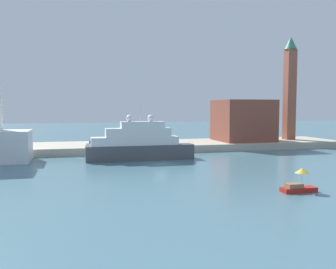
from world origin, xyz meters
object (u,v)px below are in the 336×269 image
(parked_car, at_px, (96,144))
(person_figure, at_px, (108,142))
(large_yacht, at_px, (139,144))
(small_motorboat, at_px, (299,184))
(mooring_bollard, at_px, (152,144))
(harbor_building, at_px, (243,120))
(bell_tower, at_px, (290,85))

(parked_car, bearing_deg, person_figure, 39.96)
(parked_car, bearing_deg, large_yacht, -57.21)
(large_yacht, xyz_separation_m, small_motorboat, (15.01, -34.15, -2.20))
(person_figure, relative_size, mooring_bollard, 2.54)
(large_yacht, bearing_deg, harbor_building, 29.09)
(bell_tower, distance_m, person_figure, 54.34)
(large_yacht, height_order, harbor_building, harbor_building)
(large_yacht, height_order, small_motorboat, large_yacht)
(bell_tower, distance_m, parked_car, 57.58)
(large_yacht, relative_size, bell_tower, 0.77)
(bell_tower, distance_m, mooring_bollard, 45.54)
(bell_tower, bearing_deg, parked_car, -173.85)
(harbor_building, bearing_deg, mooring_bollard, -164.67)
(small_motorboat, relative_size, mooring_bollard, 6.53)
(large_yacht, relative_size, small_motorboat, 4.86)
(large_yacht, xyz_separation_m, person_figure, (-5.10, 15.29, -0.66))
(bell_tower, bearing_deg, person_figure, -176.30)
(harbor_building, distance_m, person_figure, 37.77)
(harbor_building, height_order, bell_tower, bell_tower)
(bell_tower, height_order, parked_car, bell_tower)
(bell_tower, xyz_separation_m, parked_car, (-55.25, -5.96, -15.08))
(harbor_building, distance_m, parked_car, 41.11)
(mooring_bollard, bearing_deg, large_yacht, -115.37)
(bell_tower, xyz_separation_m, person_figure, (-52.17, -3.37, -14.83))
(person_figure, height_order, mooring_bollard, person_figure)
(bell_tower, bearing_deg, large_yacht, -158.37)
(harbor_building, height_order, person_figure, harbor_building)
(small_motorboat, relative_size, person_figure, 2.57)
(harbor_building, distance_m, mooring_bollard, 28.80)
(mooring_bollard, bearing_deg, person_figure, 154.39)
(harbor_building, relative_size, parked_car, 3.13)
(harbor_building, xyz_separation_m, mooring_bollard, (-27.31, -7.49, -5.27))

